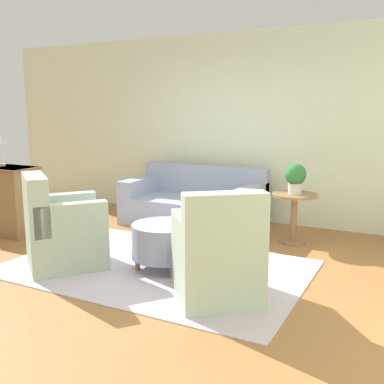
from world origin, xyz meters
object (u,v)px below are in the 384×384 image
at_px(potted_plant_on_side_table, 295,177).
at_px(dresser, 2,198).
at_px(armchair_right, 218,257).
at_px(armchair_left, 60,232).
at_px(ottoman_table, 164,241).
at_px(side_table, 294,209).
at_px(couch, 195,204).

bearing_deg(potted_plant_on_side_table, dresser, -160.02).
bearing_deg(armchair_right, armchair_left, 180.00).
height_order(armchair_left, potted_plant_on_side_table, same).
xyz_separation_m(ottoman_table, potted_plant_on_side_table, (0.97, 1.55, 0.55)).
distance_m(ottoman_table, side_table, 1.84).
relative_size(armchair_left, armchair_right, 1.00).
distance_m(armchair_left, armchair_right, 1.84).
bearing_deg(armchair_left, ottoman_table, 24.78).
height_order(armchair_left, dresser, armchair_left).
xyz_separation_m(couch, ottoman_table, (0.56, -1.81, 0.01)).
bearing_deg(couch, side_table, -9.51).
xyz_separation_m(ottoman_table, dresser, (-2.71, 0.21, 0.17)).
bearing_deg(armchair_left, potted_plant_on_side_table, 45.49).
height_order(dresser, potted_plant_on_side_table, potted_plant_on_side_table).
bearing_deg(armchair_left, side_table, 45.49).
bearing_deg(side_table, ottoman_table, -122.07).
bearing_deg(dresser, side_table, 19.98).
distance_m(couch, side_table, 1.56).
distance_m(armchair_left, ottoman_table, 1.12).
bearing_deg(side_table, couch, 170.49).
bearing_deg(potted_plant_on_side_table, armchair_left, -134.51).
bearing_deg(potted_plant_on_side_table, side_table, 0.00).
xyz_separation_m(armchair_right, ottoman_table, (-0.83, 0.47, -0.09)).
xyz_separation_m(armchair_right, side_table, (0.14, 2.02, 0.05)).
height_order(ottoman_table, side_table, side_table).
bearing_deg(armchair_right, couch, 121.41).
distance_m(armchair_left, potted_plant_on_side_table, 2.87).
relative_size(armchair_left, ottoman_table, 1.50).
distance_m(armchair_left, side_table, 2.83).
bearing_deg(potted_plant_on_side_table, couch, 170.49).
relative_size(couch, side_table, 3.14).
distance_m(ottoman_table, dresser, 2.72).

